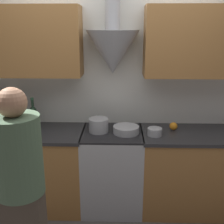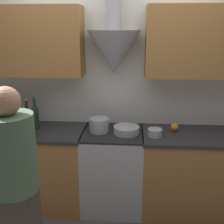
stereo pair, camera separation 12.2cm
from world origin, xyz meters
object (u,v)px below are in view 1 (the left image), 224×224
object	(u,v)px
stock_pot	(99,125)
orange_fruit	(173,126)
stove_range	(112,169)
wine_bottle_6	(16,117)
person_foreground_left	(21,194)
mixing_bowl	(126,130)
saucepan	(155,132)
wine_bottle_8	(34,117)
wine_bottle_7	(25,118)
wine_bottle_5	(6,117)

from	to	relation	value
stock_pot	orange_fruit	distance (m)	0.80
stove_range	wine_bottle_6	bearing A→B (deg)	177.55
wine_bottle_6	person_foreground_left	size ratio (longest dim) A/B	0.22
mixing_bowl	saucepan	world-z (taller)	saucepan
mixing_bowl	person_foreground_left	distance (m)	1.34
wine_bottle_8	wine_bottle_7	bearing A→B (deg)	177.23
wine_bottle_6	orange_fruit	distance (m)	1.69
wine_bottle_8	person_foreground_left	distance (m)	1.27
wine_bottle_5	saucepan	distance (m)	1.57
stove_range	wine_bottle_7	size ratio (longest dim) A/B	2.71
mixing_bowl	orange_fruit	bearing A→B (deg)	12.31
stove_range	stock_pot	size ratio (longest dim) A/B	4.33
wine_bottle_7	person_foreground_left	xyz separation A→B (m)	(0.37, -1.23, -0.12)
stock_pot	wine_bottle_7	bearing A→B (deg)	175.54
wine_bottle_6	orange_fruit	bearing A→B (deg)	1.28
wine_bottle_8	mixing_bowl	world-z (taller)	wine_bottle_8
wine_bottle_5	wine_bottle_6	size ratio (longest dim) A/B	0.99
wine_bottle_6	saucepan	size ratio (longest dim) A/B	2.46
stove_range	orange_fruit	xyz separation A→B (m)	(0.65, 0.08, 0.48)
mixing_bowl	stove_range	bearing A→B (deg)	168.51
stove_range	person_foreground_left	bearing A→B (deg)	-115.98
stock_pot	orange_fruit	size ratio (longest dim) A/B	2.43
wine_bottle_6	saucepan	bearing A→B (deg)	-5.03
wine_bottle_8	stock_pot	bearing A→B (deg)	-4.68
wine_bottle_5	wine_bottle_7	xyz separation A→B (m)	(0.20, 0.03, -0.01)
wine_bottle_6	wine_bottle_7	size ratio (longest dim) A/B	1.10
wine_bottle_7	orange_fruit	bearing A→B (deg)	0.52
saucepan	person_foreground_left	world-z (taller)	person_foreground_left
orange_fruit	saucepan	xyz separation A→B (m)	(-0.22, -0.17, -0.00)
wine_bottle_8	person_foreground_left	world-z (taller)	person_foreground_left
stock_pot	saucepan	size ratio (longest dim) A/B	1.40
stove_range	wine_bottle_8	size ratio (longest dim) A/B	2.54
wine_bottle_6	wine_bottle_8	world-z (taller)	wine_bottle_6
stove_range	mixing_bowl	bearing A→B (deg)	-11.49
wine_bottle_8	orange_fruit	size ratio (longest dim) A/B	4.15
stove_range	stock_pot	world-z (taller)	stock_pot
wine_bottle_5	saucepan	xyz separation A→B (m)	(1.57, -0.13, -0.10)
wine_bottle_8	orange_fruit	world-z (taller)	wine_bottle_8
stock_pot	mixing_bowl	world-z (taller)	stock_pot
wine_bottle_5	wine_bottle_6	distance (m)	0.10
wine_bottle_6	mixing_bowl	world-z (taller)	wine_bottle_6
wine_bottle_5	stock_pot	world-z (taller)	wine_bottle_5
wine_bottle_5	wine_bottle_7	bearing A→B (deg)	7.43
stock_pot	orange_fruit	world-z (taller)	stock_pot
wine_bottle_8	saucepan	bearing A→B (deg)	-6.60
stock_pot	saucepan	distance (m)	0.59
wine_bottle_8	stock_pot	world-z (taller)	wine_bottle_8
wine_bottle_7	orange_fruit	size ratio (longest dim) A/B	3.89
stock_pot	saucepan	world-z (taller)	stock_pot
stove_range	wine_bottle_6	distance (m)	1.18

